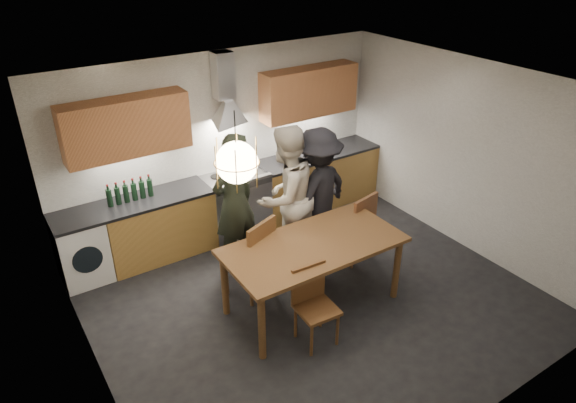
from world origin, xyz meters
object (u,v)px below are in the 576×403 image
dining_table (313,251)px  stock_pot (328,147)px  chair_front (313,299)px  mixing_bowl (288,159)px  chair_back_left (254,253)px  person_mid (286,197)px  wine_bottles (130,190)px  person_left (235,202)px  person_right (317,192)px

dining_table → stock_pot: 2.64m
chair_front → mixing_bowl: 2.81m
mixing_bowl → chair_back_left: bearing=-134.3°
person_mid → wine_bottles: person_mid is taller
wine_bottles → chair_front: bearing=-66.7°
dining_table → chair_back_left: (-0.47, 0.54, -0.16)m
person_left → wine_bottles: person_left is taller
person_mid → person_right: size_ratio=1.07×
person_right → mixing_bowl: person_right is taller
dining_table → mixing_bowl: (0.98, 2.02, 0.17)m
dining_table → chair_front: chair_front is taller
person_mid → stock_pot: size_ratio=8.70×
person_left → person_right: person_left is taller
dining_table → stock_pot: (1.72, 1.99, 0.21)m
chair_back_left → mixing_bowl: 2.09m
dining_table → person_right: bearing=52.4°
mixing_bowl → wine_bottles: 2.38m
person_right → chair_front: bearing=36.2°
person_right → mixing_bowl: bearing=-118.1°
dining_table → wine_bottles: bearing=124.4°
chair_front → chair_back_left: bearing=102.2°
chair_front → person_mid: 1.61m
person_left → dining_table: bearing=89.5°
person_mid → person_right: bearing=162.5°
chair_front → wine_bottles: wine_bottles is taller
chair_back_left → person_mid: person_mid is taller
person_mid → mixing_bowl: 1.24m
wine_bottles → mixing_bowl: bearing=-1.6°
person_left → person_right: 1.13m
wine_bottles → person_left: bearing=-37.6°
dining_table → person_right: (0.76, 0.97, 0.12)m
chair_front → stock_pot: size_ratio=4.10×
chair_back_left → chair_front: chair_back_left is taller
person_mid → dining_table: bearing=59.8°
dining_table → person_right: size_ratio=1.16×
person_left → mixing_bowl: (1.31, 0.76, 0.00)m
chair_back_left → chair_front: bearing=78.1°
dining_table → stock_pot: bearing=49.5°
person_left → wine_bottles: 1.35m
chair_back_left → dining_table: bearing=110.4°
chair_back_left → wine_bottles: bearing=-79.6°
person_mid → chair_front: bearing=52.8°
chair_back_left → stock_pot: (2.19, 1.45, 0.37)m
stock_pot → chair_front: bearing=-130.0°
dining_table → person_right: 1.24m
person_right → stock_pot: bearing=-149.9°
dining_table → wine_bottles: size_ratio=3.43×
chair_front → mixing_bowl: (1.29, 2.46, 0.42)m
stock_pot → wine_bottles: size_ratio=0.36×
chair_front → person_right: person_right is taller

